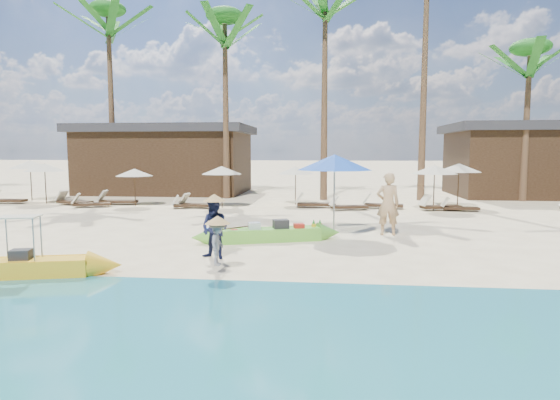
# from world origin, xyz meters

# --- Properties ---
(ground) EXTENTS (240.00, 240.00, 0.00)m
(ground) POSITION_xyz_m (0.00, 0.00, 0.00)
(ground) COLOR #FFEDBC
(ground) RESTS_ON ground
(wet_sand_strip) EXTENTS (240.00, 4.50, 0.01)m
(wet_sand_strip) POSITION_xyz_m (0.00, -5.00, 0.00)
(wet_sand_strip) COLOR tan
(wet_sand_strip) RESTS_ON ground
(green_canoe) EXTENTS (4.89, 1.87, 0.64)m
(green_canoe) POSITION_xyz_m (0.65, 1.84, 0.22)
(green_canoe) COLOR #66BF3A
(green_canoe) RESTS_ON ground
(yellow_canoe) EXTENTS (4.99, 1.58, 1.32)m
(yellow_canoe) POSITION_xyz_m (-4.26, -2.72, 0.21)
(yellow_canoe) COLOR yellow
(yellow_canoe) RESTS_ON ground
(tourist) EXTENTS (0.75, 0.50, 2.01)m
(tourist) POSITION_xyz_m (4.33, 3.27, 1.00)
(tourist) COLOR tan
(tourist) RESTS_ON ground
(vendor_green) EXTENTS (0.88, 0.78, 1.51)m
(vendor_green) POSITION_xyz_m (-0.37, -0.55, 0.75)
(vendor_green) COLOR #141938
(vendor_green) RESTS_ON ground
(vendor_yellow) EXTENTS (0.37, 0.64, 0.98)m
(vendor_yellow) POSITION_xyz_m (0.04, -1.92, 0.67)
(vendor_yellow) COLOR gray
(vendor_yellow) RESTS_ON ground
(blue_umbrella) EXTENTS (2.40, 2.40, 2.58)m
(blue_umbrella) POSITION_xyz_m (2.62, 3.01, 2.33)
(blue_umbrella) COLOR #99999E
(blue_umbrella) RESTS_ON ground
(resort_parasol_2) EXTENTS (2.11, 2.11, 2.18)m
(resort_parasol_2) POSITION_xyz_m (-13.61, 11.88, 1.96)
(resort_parasol_2) COLOR #392717
(resort_parasol_2) RESTS_ON ground
(lounger_2_left) EXTENTS (1.83, 0.56, 0.62)m
(lounger_2_left) POSITION_xyz_m (-14.05, 10.45, 0.21)
(lounger_2_left) COLOR #392717
(lounger_2_left) RESTS_ON ground
(resort_parasol_3) EXTENTS (2.00, 2.00, 2.06)m
(resort_parasol_3) POSITION_xyz_m (-11.99, 10.63, 1.86)
(resort_parasol_3) COLOR #392717
(resort_parasol_3) RESTS_ON ground
(lounger_3_left) EXTENTS (1.96, 0.97, 0.64)m
(lounger_3_left) POSITION_xyz_m (-10.26, 10.11, 0.21)
(lounger_3_left) COLOR #392717
(lounger_3_left) RESTS_ON ground
(lounger_3_right) EXTENTS (1.83, 1.03, 0.60)m
(lounger_3_right) POSITION_xyz_m (-8.95, 9.33, 0.20)
(lounger_3_right) COLOR #392717
(lounger_3_right) RESTS_ON ground
(resort_parasol_4) EXTENTS (1.77, 1.77, 1.83)m
(resort_parasol_4) POSITION_xyz_m (-6.97, 10.02, 1.65)
(resort_parasol_4) COLOR #392717
(resort_parasol_4) RESTS_ON ground
(lounger_4_left) EXTENTS (1.96, 0.78, 0.65)m
(lounger_4_left) POSITION_xyz_m (-8.19, 10.50, 0.22)
(lounger_4_left) COLOR #392717
(lounger_4_left) RESTS_ON ground
(lounger_4_right) EXTENTS (1.71, 0.99, 0.55)m
(lounger_4_right) POSITION_xyz_m (-4.18, 9.47, 0.19)
(lounger_4_right) COLOR #392717
(lounger_4_right) RESTS_ON ground
(resort_parasol_5) EXTENTS (1.91, 1.91, 1.97)m
(resort_parasol_5) POSITION_xyz_m (-2.62, 9.93, 1.78)
(resort_parasol_5) COLOR #392717
(resort_parasol_5) RESTS_ON ground
(lounger_5_left) EXTENTS (1.86, 0.83, 0.61)m
(lounger_5_left) POSITION_xyz_m (-3.77, 9.57, 0.20)
(lounger_5_left) COLOR #392717
(lounger_5_left) RESTS_ON ground
(resort_parasol_6) EXTENTS (1.86, 1.86, 1.91)m
(resort_parasol_6) POSITION_xyz_m (0.77, 11.50, 1.72)
(resort_parasol_6) COLOR #392717
(resort_parasol_6) RESTS_ON ground
(lounger_6_left) EXTENTS (1.94, 0.76, 0.64)m
(lounger_6_left) POSITION_xyz_m (1.71, 10.28, 0.21)
(lounger_6_left) COLOR #392717
(lounger_6_left) RESTS_ON ground
(lounger_6_right) EXTENTS (1.82, 0.89, 0.59)m
(lounger_6_right) POSITION_xyz_m (3.26, 9.54, 0.20)
(lounger_6_right) COLOR #392717
(lounger_6_right) RESTS_ON ground
(resort_parasol_7) EXTENTS (2.00, 2.00, 2.06)m
(resort_parasol_7) POSITION_xyz_m (7.17, 9.83, 1.86)
(resort_parasol_7) COLOR #392717
(resort_parasol_7) RESTS_ON ground
(lounger_7_left) EXTENTS (1.92, 0.87, 0.63)m
(lounger_7_left) POSITION_xyz_m (4.88, 10.33, 0.21)
(lounger_7_left) COLOR #392717
(lounger_7_left) RESTS_ON ground
(lounger_7_right) EXTENTS (1.98, 1.08, 0.64)m
(lounger_7_right) POSITION_xyz_m (7.38, 9.89, 0.22)
(lounger_7_right) COLOR #392717
(lounger_7_right) RESTS_ON ground
(resort_parasol_8) EXTENTS (2.04, 2.04, 2.10)m
(resort_parasol_8) POSITION_xyz_m (8.57, 11.17, 1.89)
(resort_parasol_8) COLOR #392717
(resort_parasol_8) RESTS_ON ground
(lounger_8_left) EXTENTS (1.65, 0.59, 0.55)m
(lounger_8_left) POSITION_xyz_m (8.21, 9.67, 0.18)
(lounger_8_left) COLOR #392717
(lounger_8_left) RESTS_ON ground
(palm_2) EXTENTS (2.08, 2.08, 11.33)m
(palm_2) POSITION_xyz_m (-10.45, 15.08, 9.18)
(palm_2) COLOR brown
(palm_2) RESTS_ON ground
(palm_3) EXTENTS (2.08, 2.08, 10.52)m
(palm_3) POSITION_xyz_m (-3.36, 14.27, 8.58)
(palm_3) COLOR brown
(palm_3) RESTS_ON ground
(palm_4) EXTENTS (2.08, 2.08, 11.70)m
(palm_4) POSITION_xyz_m (2.15, 14.01, 9.45)
(palm_4) COLOR brown
(palm_4) RESTS_ON ground
(palm_6) EXTENTS (2.08, 2.08, 8.51)m
(palm_6) POSITION_xyz_m (12.84, 14.52, 7.05)
(palm_6) COLOR brown
(palm_6) RESTS_ON ground
(pavilion_west) EXTENTS (10.80, 6.60, 4.30)m
(pavilion_west) POSITION_xyz_m (-8.00, 17.50, 2.19)
(pavilion_west) COLOR #392717
(pavilion_west) RESTS_ON ground
(pavilion_east) EXTENTS (8.80, 6.60, 4.30)m
(pavilion_east) POSITION_xyz_m (14.00, 17.50, 2.20)
(pavilion_east) COLOR #392717
(pavilion_east) RESTS_ON ground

